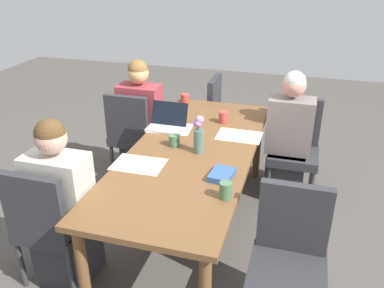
{
  "coord_description": "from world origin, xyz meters",
  "views": [
    {
      "loc": [
        2.63,
        0.77,
        2.08
      ],
      "look_at": [
        0.0,
        0.0,
        0.79
      ],
      "focal_mm": 37.75,
      "sensor_mm": 36.0,
      "label": 1
    }
  ],
  "objects_px": {
    "chair_near_left_near": "(49,221)",
    "coffee_mug_centre_left": "(174,140)",
    "chair_far_right_mid": "(289,254)",
    "person_near_left_near": "(63,213)",
    "chair_far_left_far": "(295,143)",
    "coffee_mug_centre_right": "(223,117)",
    "laptop_near_left_mid": "(168,123)",
    "coffee_mug_near_left": "(226,190)",
    "dining_table": "(192,158)",
    "chair_near_left_mid": "(133,131)",
    "person_far_left_far": "(288,143)",
    "flower_vase": "(199,134)",
    "person_near_left_mid": "(141,127)",
    "book_red_cover": "(222,175)",
    "chair_head_left_right_near": "(224,115)",
    "coffee_mug_near_right": "(185,98)"
  },
  "relations": [
    {
      "from": "chair_near_left_near",
      "to": "coffee_mug_centre_left",
      "type": "bearing_deg",
      "value": 145.28
    },
    {
      "from": "chair_far_right_mid",
      "to": "coffee_mug_centre_left",
      "type": "relative_size",
      "value": 10.14
    },
    {
      "from": "person_near_left_near",
      "to": "coffee_mug_centre_left",
      "type": "height_order",
      "value": "person_near_left_near"
    },
    {
      "from": "chair_far_left_far",
      "to": "coffee_mug_centre_right",
      "type": "xyz_separation_m",
      "value": [
        0.26,
        -0.63,
        0.29
      ]
    },
    {
      "from": "chair_far_right_mid",
      "to": "laptop_near_left_mid",
      "type": "xyz_separation_m",
      "value": [
        -1.04,
        -1.11,
        0.28
      ]
    },
    {
      "from": "coffee_mug_centre_left",
      "to": "coffee_mug_near_left",
      "type": "bearing_deg",
      "value": 41.04
    },
    {
      "from": "dining_table",
      "to": "laptop_near_left_mid",
      "type": "relative_size",
      "value": 6.97
    },
    {
      "from": "chair_far_left_far",
      "to": "coffee_mug_near_left",
      "type": "distance_m",
      "value": 1.51
    },
    {
      "from": "coffee_mug_centre_left",
      "to": "chair_near_left_near",
      "type": "bearing_deg",
      "value": -34.72
    },
    {
      "from": "chair_near_left_mid",
      "to": "dining_table",
      "type": "bearing_deg",
      "value": 49.35
    },
    {
      "from": "person_far_left_far",
      "to": "flower_vase",
      "type": "bearing_deg",
      "value": -37.6
    },
    {
      "from": "person_near_left_near",
      "to": "person_far_left_far",
      "type": "bearing_deg",
      "value": 138.34
    },
    {
      "from": "chair_near_left_mid",
      "to": "chair_far_left_far",
      "type": "distance_m",
      "value": 1.56
    },
    {
      "from": "person_near_left_mid",
      "to": "person_far_left_far",
      "type": "relative_size",
      "value": 1.0
    },
    {
      "from": "flower_vase",
      "to": "coffee_mug_near_left",
      "type": "height_order",
      "value": "flower_vase"
    },
    {
      "from": "coffee_mug_near_left",
      "to": "book_red_cover",
      "type": "height_order",
      "value": "coffee_mug_near_left"
    },
    {
      "from": "chair_near_left_near",
      "to": "chair_far_left_far",
      "type": "distance_m",
      "value": 2.23
    },
    {
      "from": "chair_far_left_far",
      "to": "chair_far_right_mid",
      "type": "relative_size",
      "value": 1.0
    },
    {
      "from": "chair_head_left_right_near",
      "to": "person_far_left_far",
      "type": "bearing_deg",
      "value": 49.86
    },
    {
      "from": "laptop_near_left_mid",
      "to": "book_red_cover",
      "type": "relative_size",
      "value": 1.6
    },
    {
      "from": "person_far_left_far",
      "to": "coffee_mug_centre_right",
      "type": "xyz_separation_m",
      "value": [
        0.18,
        -0.57,
        0.26
      ]
    },
    {
      "from": "person_near_left_near",
      "to": "chair_head_left_right_near",
      "type": "distance_m",
      "value": 2.22
    },
    {
      "from": "chair_near_left_near",
      "to": "dining_table",
      "type": "bearing_deg",
      "value": 137.67
    },
    {
      "from": "chair_near_left_near",
      "to": "chair_head_left_right_near",
      "type": "height_order",
      "value": "same"
    },
    {
      "from": "chair_near_left_mid",
      "to": "person_near_left_near",
      "type": "bearing_deg",
      "value": 5.34
    },
    {
      "from": "person_near_left_near",
      "to": "person_far_left_far",
      "type": "height_order",
      "value": "same"
    },
    {
      "from": "book_red_cover",
      "to": "coffee_mug_centre_right",
      "type": "bearing_deg",
      "value": -161.12
    },
    {
      "from": "laptop_near_left_mid",
      "to": "coffee_mug_near_left",
      "type": "bearing_deg",
      "value": 36.97
    },
    {
      "from": "chair_near_left_near",
      "to": "chair_far_left_far",
      "type": "height_order",
      "value": "same"
    },
    {
      "from": "laptop_near_left_mid",
      "to": "coffee_mug_centre_right",
      "type": "height_order",
      "value": "laptop_near_left_mid"
    },
    {
      "from": "chair_near_left_mid",
      "to": "book_red_cover",
      "type": "height_order",
      "value": "chair_near_left_mid"
    },
    {
      "from": "chair_far_left_far",
      "to": "flower_vase",
      "type": "distance_m",
      "value": 1.18
    },
    {
      "from": "person_near_left_near",
      "to": "coffee_mug_centre_left",
      "type": "distance_m",
      "value": 0.97
    },
    {
      "from": "dining_table",
      "to": "chair_far_left_far",
      "type": "height_order",
      "value": "chair_far_left_far"
    },
    {
      "from": "person_near_left_near",
      "to": "coffee_mug_near_left",
      "type": "bearing_deg",
      "value": 98.49
    },
    {
      "from": "chair_head_left_right_near",
      "to": "book_red_cover",
      "type": "distance_m",
      "value": 1.78
    },
    {
      "from": "person_far_left_far",
      "to": "coffee_mug_centre_right",
      "type": "bearing_deg",
      "value": -71.97
    },
    {
      "from": "coffee_mug_near_right",
      "to": "coffee_mug_near_left",
      "type": "bearing_deg",
      "value": 25.12
    },
    {
      "from": "chair_near_left_mid",
      "to": "coffee_mug_near_right",
      "type": "height_order",
      "value": "chair_near_left_mid"
    },
    {
      "from": "flower_vase",
      "to": "coffee_mug_centre_right",
      "type": "distance_m",
      "value": 0.63
    },
    {
      "from": "coffee_mug_near_left",
      "to": "coffee_mug_centre_right",
      "type": "distance_m",
      "value": 1.21
    },
    {
      "from": "person_far_left_far",
      "to": "coffee_mug_near_right",
      "type": "xyz_separation_m",
      "value": [
        -0.24,
        -1.05,
        0.25
      ]
    },
    {
      "from": "person_near_left_near",
      "to": "chair_far_left_far",
      "type": "height_order",
      "value": "person_near_left_near"
    },
    {
      "from": "coffee_mug_near_left",
      "to": "coffee_mug_near_right",
      "type": "height_order",
      "value": "coffee_mug_near_left"
    },
    {
      "from": "coffee_mug_centre_right",
      "to": "dining_table",
      "type": "bearing_deg",
      "value": -10.32
    },
    {
      "from": "dining_table",
      "to": "book_red_cover",
      "type": "height_order",
      "value": "book_red_cover"
    },
    {
      "from": "person_far_left_far",
      "to": "coffee_mug_near_right",
      "type": "relative_size",
      "value": 13.99
    },
    {
      "from": "chair_head_left_right_near",
      "to": "coffee_mug_centre_right",
      "type": "xyz_separation_m",
      "value": [
        0.79,
        0.15,
        0.29
      ]
    },
    {
      "from": "coffee_mug_centre_left",
      "to": "chair_head_left_right_near",
      "type": "bearing_deg",
      "value": 175.28
    },
    {
      "from": "laptop_near_left_mid",
      "to": "book_red_cover",
      "type": "bearing_deg",
      "value": 42.11
    }
  ]
}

